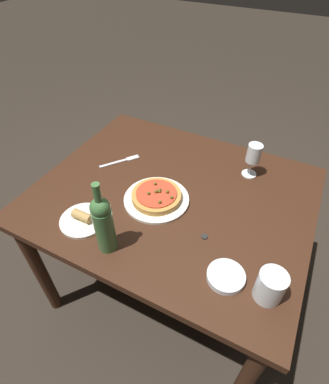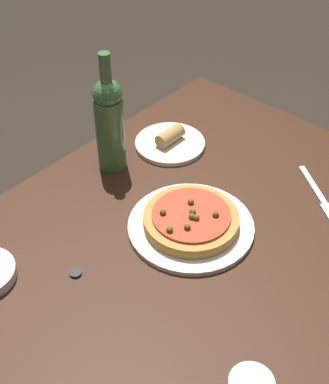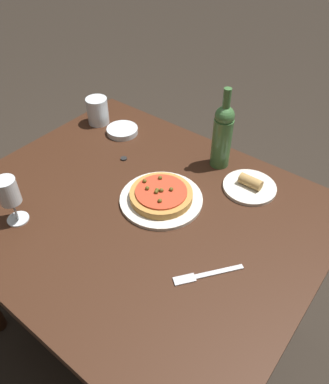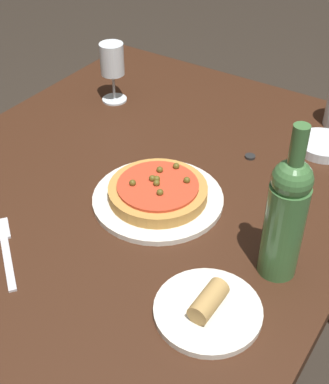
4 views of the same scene
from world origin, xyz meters
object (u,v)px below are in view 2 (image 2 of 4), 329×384
Objects in this scene: wine_bottle at (109,122)px; fork at (320,197)px; bottle_cap at (76,273)px; dining_table at (204,285)px; pizza at (191,219)px; side_plate at (170,142)px; dinner_plate at (191,226)px.

wine_bottle is 1.76× the size of fork.
wine_bottle is at bearing 33.62° from bottle_cap.
bottle_cap is (-0.29, -0.19, -0.12)m from wine_bottle.
wine_bottle is at bearing 76.76° from dining_table.
bottle_cap is at bearing 142.26° from dining_table.
wine_bottle is at bearing 81.10° from pizza.
side_plate is 7.50× the size of bottle_cap.
dinner_plate reaches higher than fork.
dining_table is 6.77× the size of fork.
bottle_cap is at bearing -146.38° from wine_bottle.
dining_table is 0.40m from side_plate.
pizza is 0.69× the size of wine_bottle.
fork is at bearing -79.06° from side_plate.
fork is (0.31, -0.09, 0.10)m from dining_table.
bottle_cap is at bearing 160.24° from dinner_plate.
pizza reaches higher than dinner_plate.
dinner_plate is at bearing 61.33° from dining_table.
side_plate is at bearing -19.03° from wine_bottle.
dinner_plate is at bearing 13.49° from pizza.
wine_bottle reaches higher than side_plate.
fork is 0.58m from bottle_cap.
bottle_cap is (-0.25, 0.09, -0.00)m from dinner_plate.
pizza reaches higher than fork.
dinner_plate is 11.30× the size of bottle_cap.
dining_table is 0.28m from bottle_cap.
side_plate is at bearing 51.97° from dining_table.
fork is 0.94× the size of side_plate.
pizza is 0.32m from fork.
dining_table is 47.63× the size of bottle_cap.
dining_table is 0.15m from pizza.
side_plate is at bearing 49.44° from dinner_plate.
side_plate is (0.20, 0.23, 0.00)m from dinner_plate.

